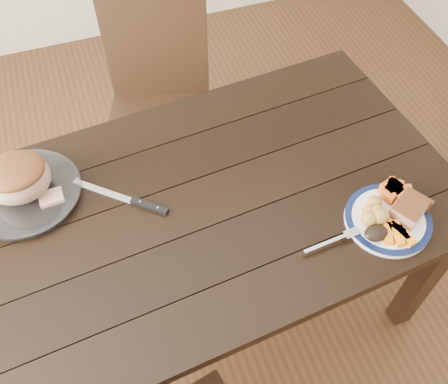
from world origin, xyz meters
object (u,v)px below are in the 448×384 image
object	(u,v)px
chair_far	(158,99)
dinner_plate	(388,220)
serving_platter	(26,194)
carving_knife	(138,202)
fork	(336,239)
roast_joint	(18,179)
dining_table	(198,221)
pork_slice	(409,209)

from	to	relation	value
chair_far	dinner_plate	bearing A→B (deg)	135.17
dinner_plate	serving_platter	world-z (taller)	serving_platter
chair_far	serving_platter	distance (m)	0.79
chair_far	serving_platter	xyz separation A→B (m)	(-0.53, -0.53, 0.23)
serving_platter	carving_knife	bearing A→B (deg)	-24.30
fork	dinner_plate	bearing A→B (deg)	0.55
chair_far	fork	world-z (taller)	chair_far
dinner_plate	roast_joint	bearing A→B (deg)	155.74
dining_table	chair_far	world-z (taller)	chair_far
roast_joint	chair_far	bearing A→B (deg)	44.90
pork_slice	carving_knife	xyz separation A→B (m)	(-0.74, 0.31, -0.04)
dining_table	chair_far	size ratio (longest dim) A/B	1.80
fork	chair_far	bearing A→B (deg)	101.42
dining_table	serving_platter	bearing A→B (deg)	157.25
dining_table	carving_knife	bearing A→B (deg)	160.26
pork_slice	carving_knife	size ratio (longest dim) A/B	0.39
serving_platter	carving_knife	distance (m)	0.35
dining_table	chair_far	bearing A→B (deg)	86.26
dining_table	pork_slice	size ratio (longest dim) A/B	16.78
pork_slice	fork	distance (m)	0.24
dining_table	roast_joint	distance (m)	0.55
pork_slice	roast_joint	size ratio (longest dim) A/B	0.52
dinner_plate	roast_joint	world-z (taller)	roast_joint
chair_far	pork_slice	size ratio (longest dim) A/B	9.32
pork_slice	fork	bearing A→B (deg)	-177.28
roast_joint	fork	bearing A→B (deg)	-29.65
dinner_plate	dining_table	bearing A→B (deg)	154.34
chair_far	roast_joint	bearing A→B (deg)	64.74
pork_slice	carving_knife	distance (m)	0.80
dinner_plate	serving_platter	bearing A→B (deg)	155.74
chair_far	carving_knife	size ratio (longest dim) A/B	3.65
dining_table	carving_knife	xyz separation A→B (m)	(-0.17, 0.06, 0.10)
pork_slice	serving_platter	bearing A→B (deg)	156.68
serving_platter	pork_slice	distance (m)	1.14
fork	roast_joint	size ratio (longest dim) A/B	0.93
serving_platter	pork_slice	world-z (taller)	pork_slice
pork_slice	dinner_plate	bearing A→B (deg)	175.24
chair_far	carving_knife	bearing A→B (deg)	92.02
serving_platter	fork	xyz separation A→B (m)	(0.82, -0.46, 0.01)
fork	serving_platter	bearing A→B (deg)	145.85
serving_platter	fork	bearing A→B (deg)	-29.65
dining_table	serving_platter	size ratio (longest dim) A/B	5.07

